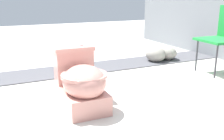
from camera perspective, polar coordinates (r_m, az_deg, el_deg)
The scene contains 5 objects.
ground_plane at distance 2.37m, azimuth -8.65°, elevation -8.05°, with size 14.00×14.00×0.00m, color beige.
gravel_strip at distance 3.53m, azimuth -6.30°, elevation 0.27°, with size 0.56×8.00×0.01m, color #4C4C51.
toilet at distance 2.30m, azimuth -6.74°, elevation -2.81°, with size 0.64×0.40×0.52m.
boulder_near at distance 4.11m, azimuth 11.64°, elevation 3.78°, with size 0.37×0.29×0.23m, color gray.
boulder_far at distance 3.94m, azimuth 9.46°, elevation 3.44°, with size 0.32×0.28×0.23m, color gray.
Camera 1 is at (2.08, -0.59, 0.96)m, focal length 42.00 mm.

